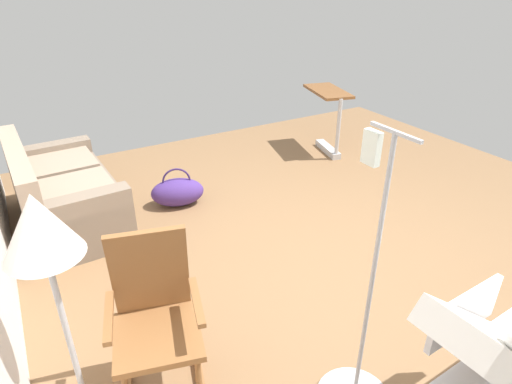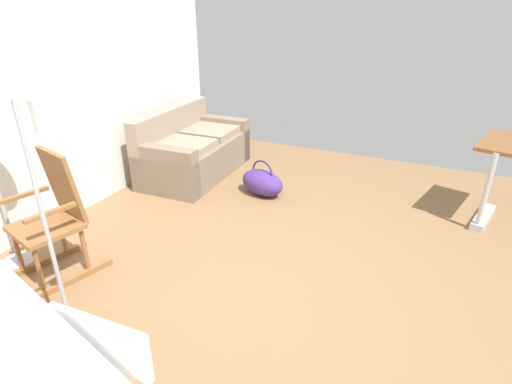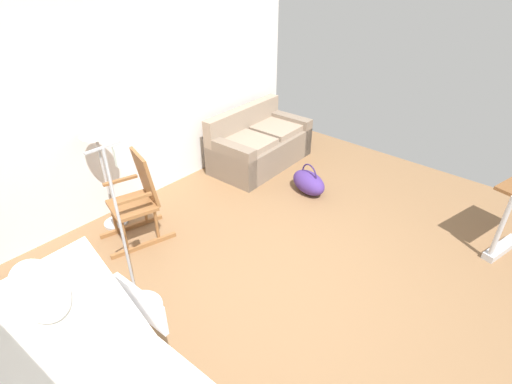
# 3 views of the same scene
# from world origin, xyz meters

# --- Properties ---
(ground_plane) EXTENTS (6.81, 6.81, 0.00)m
(ground_plane) POSITION_xyz_m (0.00, 0.00, 0.00)
(ground_plane) COLOR olive
(back_wall) EXTENTS (5.65, 0.10, 2.70)m
(back_wall) POSITION_xyz_m (0.00, 2.53, 1.35)
(back_wall) COLOR white
(back_wall) RESTS_ON ground
(couch) EXTENTS (1.64, 0.92, 0.85)m
(couch) POSITION_xyz_m (1.76, 1.94, 0.31)
(couch) COLOR #7D6C5C
(couch) RESTS_ON ground
(rocking_chair) EXTENTS (0.86, 0.65, 1.05)m
(rocking_chair) POSITION_xyz_m (-0.54, 1.75, 0.50)
(rocking_chair) COLOR brown
(rocking_chair) RESTS_ON ground
(overbed_table) EXTENTS (0.88, 0.58, 0.84)m
(overbed_table) POSITION_xyz_m (2.00, -1.52, 0.53)
(overbed_table) COLOR #B2B5BA
(overbed_table) RESTS_ON ground
(duffel_bag) EXTENTS (0.46, 0.63, 0.43)m
(duffel_bag) POSITION_xyz_m (1.55, 0.86, 0.15)
(duffel_bag) COLOR #472D7A
(duffel_bag) RESTS_ON ground
(iv_pole) EXTENTS (0.44, 0.44, 1.69)m
(iv_pole) POSITION_xyz_m (-1.23, 0.83, 0.25)
(iv_pole) COLOR #B2B5BA
(iv_pole) RESTS_ON ground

